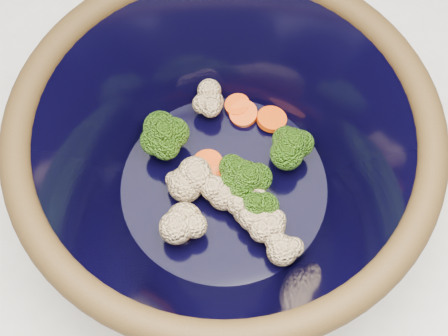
# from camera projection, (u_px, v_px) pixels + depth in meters

# --- Properties ---
(counter) EXTENTS (1.20, 1.20, 0.90)m
(counter) POSITION_uv_depth(u_px,v_px,m) (215.00, 311.00, 1.04)
(counter) COLOR beige
(counter) RESTS_ON ground
(mixing_bowl) EXTENTS (0.37, 0.37, 0.16)m
(mixing_bowl) POSITION_uv_depth(u_px,v_px,m) (224.00, 160.00, 0.56)
(mixing_bowl) COLOR black
(mixing_bowl) RESTS_ON counter
(vegetable_pile) EXTENTS (0.16, 0.20, 0.05)m
(vegetable_pile) POSITION_uv_depth(u_px,v_px,m) (229.00, 176.00, 0.59)
(vegetable_pile) COLOR #608442
(vegetable_pile) RESTS_ON mixing_bowl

